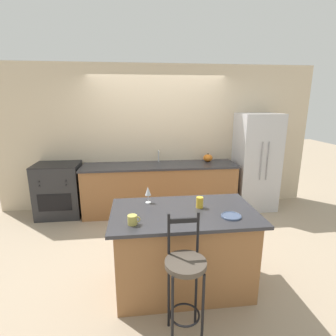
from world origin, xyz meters
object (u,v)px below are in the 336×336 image
oven_range (59,190)px  bar_stool_near (185,276)px  tumbler_cup (200,202)px  dinner_plate (231,216)px  wine_glass (148,191)px  refrigerator (256,162)px  pumpkin_decoration (208,158)px  coffee_mug (133,220)px

oven_range → bar_stool_near: 3.33m
oven_range → tumbler_cup: (2.09, -2.07, 0.49)m
dinner_plate → wine_glass: wine_glass is taller
bar_stool_near → refrigerator: bearing=56.0°
oven_range → pumpkin_decoration: pumpkin_decoration is taller
refrigerator → pumpkin_decoration: size_ratio=10.32×
oven_range → dinner_plate: (2.35, -2.34, 0.44)m
oven_range → tumbler_cup: size_ratio=8.07×
tumbler_cup → pumpkin_decoration: (0.68, 2.18, 0.01)m
wine_glass → tumbler_cup: 0.60m
dinner_plate → tumbler_cup: 0.38m
dinner_plate → refrigerator: bearing=60.3°
pumpkin_decoration → refrigerator: bearing=-8.5°
bar_stool_near → dinner_plate: bearing=40.0°
dinner_plate → pumpkin_decoration: (0.42, 2.44, 0.06)m
refrigerator → wine_glass: size_ratio=9.50×
dinner_plate → tumbler_cup: bearing=134.5°
wine_glass → pumpkin_decoration: wine_glass is taller
coffee_mug → refrigerator: bearing=45.7°
bar_stool_near → wine_glass: bar_stool_near is taller
refrigerator → coffee_mug: (-2.30, -2.36, 0.05)m
wine_glass → coffee_mug: bearing=-107.8°
refrigerator → bar_stool_near: bearing=-124.0°
wine_glass → tumbler_cup: bearing=-20.9°
tumbler_cup → pumpkin_decoration: size_ratio=0.68×
wine_glass → oven_range: bearing=129.5°
oven_range → wine_glass: 2.48m
coffee_mug → oven_range: bearing=119.8°
dinner_plate → bar_stool_near: bearing=-140.0°
bar_stool_near → wine_glass: size_ratio=5.92×
refrigerator → oven_range: size_ratio=1.88×
coffee_mug → bar_stool_near: bearing=-43.4°
refrigerator → bar_stool_near: size_ratio=1.61×
dinner_plate → wine_glass: 0.95m
dinner_plate → coffee_mug: 0.99m
refrigerator → wine_glass: 2.82m
tumbler_cup → coffee_mug: bearing=-156.2°
refrigerator → coffee_mug: bearing=-134.3°
refrigerator → bar_stool_near: 3.36m
pumpkin_decoration → tumbler_cup: bearing=-107.4°
oven_range → tumbler_cup: 2.98m
oven_range → bar_stool_near: bar_stool_near is taller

